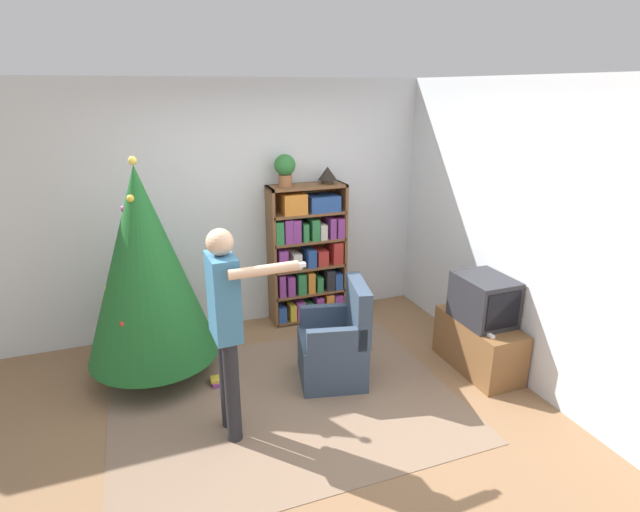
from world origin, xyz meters
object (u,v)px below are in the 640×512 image
object	(u,v)px
christmas_tree	(145,266)
table_lamp	(327,174)
standing_person	(226,318)
bookshelf	(308,255)
potted_plant	(285,168)
television	(484,299)
armchair	(337,347)

from	to	relation	value
christmas_tree	table_lamp	world-z (taller)	christmas_tree
standing_person	bookshelf	bearing A→B (deg)	141.96
potted_plant	christmas_tree	bearing A→B (deg)	-155.73
television	standing_person	world-z (taller)	standing_person
armchair	table_lamp	world-z (taller)	table_lamp
christmas_tree	potted_plant	size ratio (longest dim) A/B	6.04
armchair	standing_person	size ratio (longest dim) A/B	0.57
television	potted_plant	distance (m)	2.32
table_lamp	armchair	bearing A→B (deg)	-107.66
television	table_lamp	xyz separation A→B (m)	(-0.89, 1.58, 0.93)
bookshelf	christmas_tree	xyz separation A→B (m)	(-1.69, -0.65, 0.31)
television	potted_plant	size ratio (longest dim) A/B	1.60
bookshelf	potted_plant	world-z (taller)	potted_plant
armchair	potted_plant	xyz separation A→B (m)	(-0.06, 1.29, 1.40)
potted_plant	television	bearing A→B (deg)	-49.30
armchair	table_lamp	distance (m)	1.88
standing_person	christmas_tree	bearing A→B (deg)	-157.06
christmas_tree	potted_plant	distance (m)	1.72
christmas_tree	standing_person	bearing A→B (deg)	-64.44
christmas_tree	potted_plant	world-z (taller)	christmas_tree
armchair	standing_person	world-z (taller)	standing_person
christmas_tree	standing_person	world-z (taller)	christmas_tree
bookshelf	television	world-z (taller)	bookshelf
television	table_lamp	distance (m)	2.04
bookshelf	standing_person	world-z (taller)	standing_person
bookshelf	armchair	world-z (taller)	bookshelf
christmas_tree	standing_person	xyz separation A→B (m)	(0.49, -1.03, -0.11)
bookshelf	table_lamp	size ratio (longest dim) A/B	7.66
bookshelf	christmas_tree	size ratio (longest dim) A/B	0.77
bookshelf	table_lamp	world-z (taller)	table_lamp
armchair	christmas_tree	bearing A→B (deg)	-100.22
armchair	potted_plant	size ratio (longest dim) A/B	2.80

